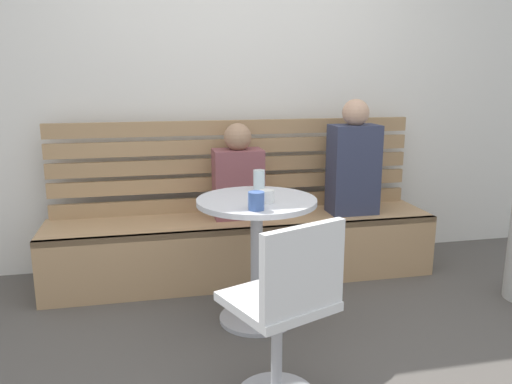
% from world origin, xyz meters
% --- Properties ---
extents(ground, '(8.00, 8.00, 0.00)m').
position_xyz_m(ground, '(0.00, 0.00, 0.00)').
color(ground, '#514C47').
extents(back_wall, '(5.20, 0.10, 2.90)m').
position_xyz_m(back_wall, '(0.00, 1.64, 1.45)').
color(back_wall, silver).
rests_on(back_wall, ground).
extents(booth_bench, '(2.70, 0.52, 0.44)m').
position_xyz_m(booth_bench, '(0.00, 1.20, 0.22)').
color(booth_bench, tan).
rests_on(booth_bench, ground).
extents(booth_backrest, '(2.65, 0.04, 0.66)m').
position_xyz_m(booth_backrest, '(0.00, 1.44, 0.78)').
color(booth_backrest, '#A68157').
rests_on(booth_backrest, booth_bench).
extents(cafe_table, '(0.68, 0.68, 0.74)m').
position_xyz_m(cafe_table, '(-0.05, 0.53, 0.52)').
color(cafe_table, '#ADADB2').
rests_on(cafe_table, ground).
extents(white_chair, '(0.52, 0.52, 0.85)m').
position_xyz_m(white_chair, '(-0.10, -0.28, 0.46)').
color(white_chair, '#ADADB2').
rests_on(white_chair, ground).
extents(person_adult, '(0.34, 0.22, 0.82)m').
position_xyz_m(person_adult, '(0.80, 1.18, 0.81)').
color(person_adult, '#333851').
rests_on(person_adult, booth_bench).
extents(person_child_left, '(0.34, 0.22, 0.66)m').
position_xyz_m(person_child_left, '(-0.03, 1.24, 0.73)').
color(person_child_left, brown).
rests_on(person_child_left, booth_bench).
extents(cup_glass_tall, '(0.07, 0.07, 0.12)m').
position_xyz_m(cup_glass_tall, '(0.02, 0.77, 0.80)').
color(cup_glass_tall, silver).
rests_on(cup_glass_tall, cafe_table).
extents(cup_mug_blue, '(0.08, 0.08, 0.09)m').
position_xyz_m(cup_mug_blue, '(-0.10, 0.30, 0.79)').
color(cup_mug_blue, '#3D5B9E').
rests_on(cup_mug_blue, cafe_table).
extents(cup_ceramic_white, '(0.08, 0.08, 0.07)m').
position_xyz_m(cup_ceramic_white, '(-0.01, 0.44, 0.78)').
color(cup_ceramic_white, white).
rests_on(cup_ceramic_white, cafe_table).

